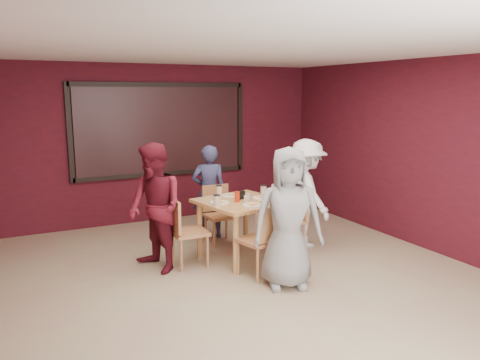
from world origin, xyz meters
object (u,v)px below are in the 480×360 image
dining_table (241,208)px  chair_front (263,237)px  chair_right (292,216)px  diner_back (209,192)px  chair_left (184,228)px  diner_left (155,208)px  diner_front (288,218)px  diner_right (306,193)px  chair_back (218,211)px

dining_table → chair_front: dining_table is taller
chair_right → diner_back: bearing=125.8°
chair_left → diner_left: size_ratio=0.55×
chair_front → diner_left: (-1.13, 0.83, 0.31)m
diner_front → dining_table: bearing=114.0°
chair_left → diner_front: diner_front is taller
chair_right → chair_left: bearing=176.4°
chair_front → chair_left: size_ratio=1.00×
diner_left → diner_right: bearing=74.7°
chair_back → diner_front: 1.93m
dining_table → diner_back: (-0.03, 1.09, 0.03)m
diner_front → diner_back: size_ratio=1.13×
chair_left → diner_back: size_ratio=0.62×
diner_left → chair_front: bearing=38.6°
diner_front → diner_right: (1.07, 1.19, -0.03)m
diner_back → diner_left: (-1.18, -1.01, 0.09)m
diner_front → diner_back: diner_front is taller
diner_front → chair_front: bearing=130.9°
diner_left → chair_back: bearing=105.1°
dining_table → chair_left: dining_table is taller
chair_back → chair_front: bearing=-92.6°
diner_left → chair_right: bearing=71.1°
chair_front → diner_left: size_ratio=0.56×
chair_left → chair_right: bearing=-3.6°
dining_table → chair_right: bearing=-4.0°
diner_left → diner_back: bearing=115.7°
chair_right → diner_left: bearing=176.2°
diner_back → diner_left: size_ratio=0.89×
diner_left → diner_right: 2.33m
chair_back → diner_front: diner_front is taller
chair_front → diner_front: (0.13, -0.37, 0.31)m
chair_back → diner_front: bearing=-88.1°
diner_front → diner_left: (-1.26, 1.20, -0.00)m
dining_table → chair_left: 0.85m
chair_right → diner_front: bearing=-124.9°
chair_right → diner_right: size_ratio=0.57×
dining_table → diner_right: (1.13, 0.07, 0.09)m
dining_table → diner_front: (0.06, -1.12, 0.12)m
chair_right → chair_front: bearing=-141.5°
chair_left → diner_front: bearing=-52.7°
dining_table → diner_right: 1.13m
chair_front → diner_right: size_ratio=0.58×
chair_left → diner_right: diner_right is taller
diner_back → chair_left: bearing=69.1°
dining_table → chair_front: size_ratio=1.33×
chair_front → diner_front: diner_front is taller
dining_table → diner_front: 1.13m
dining_table → chair_right: size_ratio=1.33×
chair_front → chair_left: 1.10m
chair_front → diner_left: bearing=143.7°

